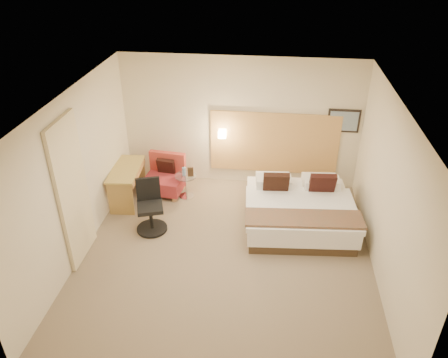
# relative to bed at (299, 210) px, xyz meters

# --- Properties ---
(floor) EXTENTS (4.80, 5.00, 0.02)m
(floor) POSITION_rel_bed_xyz_m (-1.21, -1.05, -0.32)
(floor) COLOR #7A6852
(floor) RESTS_ON ground
(ceiling) EXTENTS (4.80, 5.00, 0.02)m
(ceiling) POSITION_rel_bed_xyz_m (-1.21, -1.05, 2.40)
(ceiling) COLOR silver
(ceiling) RESTS_ON floor
(wall_back) EXTENTS (4.80, 0.02, 2.70)m
(wall_back) POSITION_rel_bed_xyz_m (-1.21, 1.46, 1.04)
(wall_back) COLOR beige
(wall_back) RESTS_ON floor
(wall_front) EXTENTS (4.80, 0.02, 2.70)m
(wall_front) POSITION_rel_bed_xyz_m (-1.21, -3.56, 1.04)
(wall_front) COLOR beige
(wall_front) RESTS_ON floor
(wall_left) EXTENTS (0.02, 5.00, 2.70)m
(wall_left) POSITION_rel_bed_xyz_m (-3.62, -1.05, 1.04)
(wall_left) COLOR beige
(wall_left) RESTS_ON floor
(wall_right) EXTENTS (0.02, 5.00, 2.70)m
(wall_right) POSITION_rel_bed_xyz_m (1.20, -1.05, 1.04)
(wall_right) COLOR beige
(wall_right) RESTS_ON floor
(headboard_panel) EXTENTS (2.60, 0.04, 1.30)m
(headboard_panel) POSITION_rel_bed_xyz_m (-0.51, 1.42, 0.64)
(headboard_panel) COLOR tan
(headboard_panel) RESTS_ON wall_back
(art_frame) EXTENTS (0.62, 0.03, 0.47)m
(art_frame) POSITION_rel_bed_xyz_m (0.81, 1.43, 1.19)
(art_frame) COLOR black
(art_frame) RESTS_ON wall_back
(art_canvas) EXTENTS (0.54, 0.01, 0.39)m
(art_canvas) POSITION_rel_bed_xyz_m (0.81, 1.41, 1.19)
(art_canvas) COLOR gray
(art_canvas) RESTS_ON wall_back
(lamp_arm) EXTENTS (0.02, 0.12, 0.02)m
(lamp_arm) POSITION_rel_bed_xyz_m (-1.56, 1.37, 0.84)
(lamp_arm) COLOR silver
(lamp_arm) RESTS_ON wall_back
(lamp_shade) EXTENTS (0.15, 0.15, 0.15)m
(lamp_shade) POSITION_rel_bed_xyz_m (-1.56, 1.31, 0.84)
(lamp_shade) COLOR #F8E7C2
(lamp_shade) RESTS_ON wall_back
(curtain) EXTENTS (0.06, 0.90, 2.42)m
(curtain) POSITION_rel_bed_xyz_m (-3.57, -1.30, 0.91)
(curtain) COLOR beige
(curtain) RESTS_ON wall_left
(bottle_a) EXTENTS (0.06, 0.06, 0.17)m
(bottle_a) POSITION_rel_bed_xyz_m (-2.26, 0.68, 0.27)
(bottle_a) COLOR #7793B9
(bottle_a) RESTS_ON side_table
(bottle_b) EXTENTS (0.06, 0.06, 0.17)m
(bottle_b) POSITION_rel_bed_xyz_m (-2.24, 0.70, 0.27)
(bottle_b) COLOR #95CCE7
(bottle_b) RESTS_ON side_table
(menu_folder) EXTENTS (0.12, 0.06, 0.19)m
(menu_folder) POSITION_rel_bed_xyz_m (-2.12, 0.68, 0.28)
(menu_folder) COLOR #392617
(menu_folder) RESTS_ON side_table
(bed) EXTENTS (2.05, 2.01, 0.94)m
(bed) POSITION_rel_bed_xyz_m (0.00, 0.00, 0.00)
(bed) COLOR #3F2F1F
(bed) RESTS_ON floor
(lounge_chair) EXTENTS (0.82, 0.74, 0.80)m
(lounge_chair) POSITION_rel_bed_xyz_m (-2.69, 0.83, 0.01)
(lounge_chair) COLOR #A8764F
(lounge_chair) RESTS_ON floor
(side_table) EXTENTS (0.49, 0.49, 0.49)m
(side_table) POSITION_rel_bed_xyz_m (-2.22, 0.68, -0.03)
(side_table) COLOR silver
(side_table) RESTS_ON floor
(desk) EXTENTS (0.60, 1.17, 0.71)m
(desk) POSITION_rel_bed_xyz_m (-3.33, 0.44, 0.26)
(desk) COLOR #B09645
(desk) RESTS_ON floor
(desk_chair) EXTENTS (0.69, 0.69, 0.97)m
(desk_chair) POSITION_rel_bed_xyz_m (-2.64, -0.46, 0.09)
(desk_chair) COLOR black
(desk_chair) RESTS_ON floor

